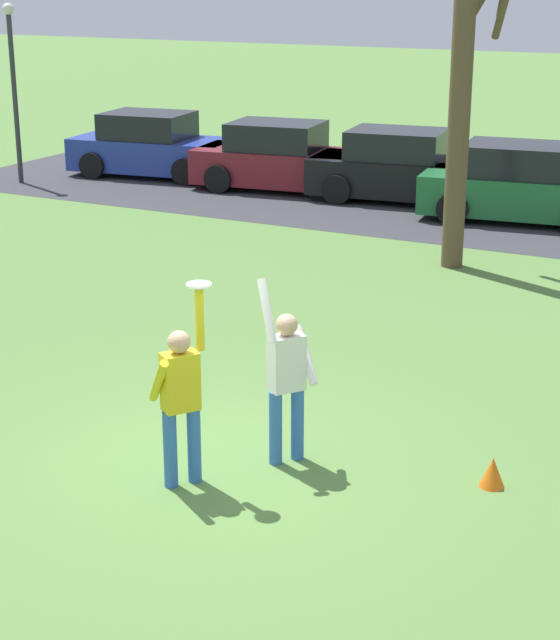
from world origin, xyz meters
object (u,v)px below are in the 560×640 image
(parked_car_maroon, at_px, (281,159))
(bare_tree_tall, at_px, (466,73))
(parked_car_blue, at_px, (152,147))
(parked_car_black, at_px, (401,168))
(parked_car_green, at_px, (521,186))
(lamppost_by_lot, at_px, (13,76))
(field_cone_orange, at_px, (492,472))
(person_catcher, at_px, (181,394))
(person_defender, at_px, (287,375))
(frisbee_disc, at_px, (199,285))

(parked_car_maroon, distance_m, bare_tree_tall, 8.03)
(parked_car_blue, distance_m, parked_car_black, 6.71)
(parked_car_green, bearing_deg, lamppost_by_lot, 179.97)
(parked_car_maroon, relative_size, field_cone_orange, 13.45)
(parked_car_green, xyz_separation_m, bare_tree_tall, (-0.01, -4.10, 2.62))
(person_catcher, xyz_separation_m, parked_car_maroon, (-6.18, 14.09, -0.25))
(parked_car_maroon, relative_size, parked_car_green, 1.00)
(parked_car_maroon, height_order, field_cone_orange, parked_car_maroon)
(lamppost_by_lot, bearing_deg, field_cone_orange, -34.83)
(person_defender, height_order, bare_tree_tall, bare_tree_tall)
(parked_car_blue, relative_size, parked_car_maroon, 1.00)
(parked_car_blue, height_order, bare_tree_tall, bare_tree_tall)
(person_catcher, relative_size, bare_tree_tall, 0.33)
(frisbee_disc, bearing_deg, lamppost_by_lot, 136.63)
(person_defender, distance_m, parked_car_maroon, 14.83)
(parked_car_blue, distance_m, field_cone_orange, 18.05)
(frisbee_disc, xyz_separation_m, parked_car_maroon, (-6.31, 13.91, -1.37))
(parked_car_maroon, bearing_deg, field_cone_orange, -62.31)
(person_catcher, distance_m, parked_car_maroon, 15.39)
(person_catcher, relative_size, parked_car_maroon, 0.48)
(parked_car_maroon, bearing_deg, parked_car_green, -13.59)
(person_defender, bearing_deg, lamppost_by_lot, -94.18)
(parked_car_blue, height_order, field_cone_orange, parked_car_blue)
(person_catcher, bearing_deg, bare_tree_tall, 37.42)
(lamppost_by_lot, bearing_deg, person_defender, -40.15)
(parked_car_green, bearing_deg, parked_car_blue, 168.15)
(parked_car_blue, bearing_deg, bare_tree_tall, -34.11)
(parked_car_green, bearing_deg, bare_tree_tall, -97.72)
(field_cone_orange, bearing_deg, parked_car_black, 115.08)
(field_cone_orange, bearing_deg, frisbee_disc, -155.85)
(parked_car_green, bearing_deg, parked_car_maroon, 166.41)
(person_defender, height_order, parked_car_blue, person_defender)
(frisbee_disc, height_order, parked_car_blue, frisbee_disc)
(parked_car_blue, xyz_separation_m, field_cone_orange, (12.71, -12.80, -0.57))
(parked_car_blue, bearing_deg, frisbee_disc, -62.04)
(parked_car_maroon, bearing_deg, frisbee_disc, -73.22)
(parked_car_black, distance_m, field_cone_orange, 14.18)
(bare_tree_tall, bearing_deg, parked_car_maroon, 141.56)
(person_catcher, bearing_deg, field_cone_orange, -27.83)
(parked_car_maroon, distance_m, field_cone_orange, 15.58)
(person_catcher, xyz_separation_m, lamppost_by_lot, (-12.24, 11.87, 1.60))
(parked_car_maroon, height_order, lamppost_by_lot, lamppost_by_lot)
(person_catcher, height_order, parked_car_maroon, person_catcher)
(parked_car_maroon, xyz_separation_m, parked_car_black, (3.00, 0.13, 0.00))
(bare_tree_tall, relative_size, lamppost_by_lot, 1.48)
(field_cone_orange, bearing_deg, lamppost_by_lot, 145.17)
(lamppost_by_lot, bearing_deg, frisbee_disc, -43.37)
(parked_car_blue, relative_size, field_cone_orange, 13.45)
(person_catcher, xyz_separation_m, frisbee_disc, (0.13, 0.18, 1.11))
(parked_car_black, bearing_deg, frisbee_disc, -84.34)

